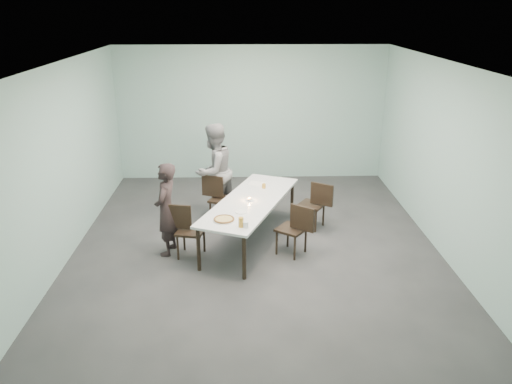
{
  "coord_description": "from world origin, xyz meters",
  "views": [
    {
      "loc": [
        -0.22,
        -7.6,
        3.82
      ],
      "look_at": [
        0.0,
        -0.16,
        1.0
      ],
      "focal_mm": 35.0,
      "sensor_mm": 36.0,
      "label": 1
    }
  ],
  "objects_px": {
    "chair_near_left": "(186,227)",
    "pizza": "(224,219)",
    "chair_near_right": "(296,226)",
    "table": "(250,203)",
    "beer_glass": "(241,222)",
    "chair_far_right": "(316,202)",
    "side_plate": "(241,212)",
    "chair_far_left": "(218,195)",
    "diner_near": "(166,209)",
    "water_tumbler": "(246,225)",
    "diner_far": "(214,171)",
    "tealight": "(249,200)",
    "amber_tumbler": "(264,186)"
  },
  "relations": [
    {
      "from": "chair_near_right",
      "to": "pizza",
      "type": "bearing_deg",
      "value": 51.86
    },
    {
      "from": "chair_near_right",
      "to": "diner_far",
      "type": "height_order",
      "value": "diner_far"
    },
    {
      "from": "table",
      "to": "beer_glass",
      "type": "xyz_separation_m",
      "value": [
        -0.16,
        -1.06,
        0.13
      ]
    },
    {
      "from": "beer_glass",
      "to": "table",
      "type": "bearing_deg",
      "value": 81.57
    },
    {
      "from": "chair_far_right",
      "to": "chair_near_right",
      "type": "bearing_deg",
      "value": 98.11
    },
    {
      "from": "chair_near_left",
      "to": "water_tumbler",
      "type": "relative_size",
      "value": 9.67
    },
    {
      "from": "side_plate",
      "to": "beer_glass",
      "type": "relative_size",
      "value": 1.2
    },
    {
      "from": "chair_far_left",
      "to": "diner_far",
      "type": "relative_size",
      "value": 0.49
    },
    {
      "from": "amber_tumbler",
      "to": "water_tumbler",
      "type": "bearing_deg",
      "value": -101.56
    },
    {
      "from": "chair_near_left",
      "to": "pizza",
      "type": "relative_size",
      "value": 2.56
    },
    {
      "from": "tealight",
      "to": "diner_near",
      "type": "bearing_deg",
      "value": -164.92
    },
    {
      "from": "chair_far_right",
      "to": "diner_far",
      "type": "distance_m",
      "value": 1.98
    },
    {
      "from": "diner_near",
      "to": "water_tumbler",
      "type": "bearing_deg",
      "value": 70.91
    },
    {
      "from": "water_tumbler",
      "to": "tealight",
      "type": "distance_m",
      "value": 1.06
    },
    {
      "from": "chair_near_right",
      "to": "tealight",
      "type": "height_order",
      "value": "chair_near_right"
    },
    {
      "from": "chair_far_left",
      "to": "diner_near",
      "type": "xyz_separation_m",
      "value": [
        -0.76,
        -1.26,
        0.26
      ]
    },
    {
      "from": "chair_near_left",
      "to": "chair_far_left",
      "type": "distance_m",
      "value": 1.45
    },
    {
      "from": "chair_near_right",
      "to": "table",
      "type": "bearing_deg",
      "value": 0.89
    },
    {
      "from": "beer_glass",
      "to": "tealight",
      "type": "xyz_separation_m",
      "value": [
        0.14,
        1.03,
        -0.05
      ]
    },
    {
      "from": "chair_far_left",
      "to": "chair_near_right",
      "type": "xyz_separation_m",
      "value": [
        1.29,
        -1.4,
        0.0
      ]
    },
    {
      "from": "chair_far_left",
      "to": "diner_near",
      "type": "distance_m",
      "value": 1.5
    },
    {
      "from": "chair_near_right",
      "to": "chair_near_left",
      "type": "bearing_deg",
      "value": 36.06
    },
    {
      "from": "pizza",
      "to": "beer_glass",
      "type": "height_order",
      "value": "beer_glass"
    },
    {
      "from": "chair_near_left",
      "to": "chair_near_right",
      "type": "distance_m",
      "value": 1.76
    },
    {
      "from": "chair_far_right",
      "to": "beer_glass",
      "type": "relative_size",
      "value": 5.8
    },
    {
      "from": "table",
      "to": "chair_far_right",
      "type": "xyz_separation_m",
      "value": [
        1.18,
        0.5,
        -0.19
      ]
    },
    {
      "from": "pizza",
      "to": "table",
      "type": "bearing_deg",
      "value": 63.21
    },
    {
      "from": "chair_far_right",
      "to": "side_plate",
      "type": "relative_size",
      "value": 4.83
    },
    {
      "from": "diner_far",
      "to": "chair_far_left",
      "type": "bearing_deg",
      "value": 57.09
    },
    {
      "from": "diner_far",
      "to": "side_plate",
      "type": "distance_m",
      "value": 1.73
    },
    {
      "from": "chair_far_right",
      "to": "tealight",
      "type": "bearing_deg",
      "value": 56.27
    },
    {
      "from": "diner_far",
      "to": "amber_tumbler",
      "type": "relative_size",
      "value": 22.36
    },
    {
      "from": "chair_far_right",
      "to": "diner_far",
      "type": "xyz_separation_m",
      "value": [
        -1.83,
        0.64,
        0.39
      ]
    },
    {
      "from": "table",
      "to": "diner_near",
      "type": "height_order",
      "value": "diner_near"
    },
    {
      "from": "side_plate",
      "to": "beer_glass",
      "type": "distance_m",
      "value": 0.56
    },
    {
      "from": "chair_near_right",
      "to": "diner_far",
      "type": "xyz_separation_m",
      "value": [
        -1.37,
        1.66,
        0.39
      ]
    },
    {
      "from": "chair_near_right",
      "to": "pizza",
      "type": "distance_m",
      "value": 1.2
    },
    {
      "from": "chair_near_left",
      "to": "diner_far",
      "type": "distance_m",
      "value": 1.72
    },
    {
      "from": "chair_near_left",
      "to": "table",
      "type": "bearing_deg",
      "value": 36.19
    },
    {
      "from": "beer_glass",
      "to": "tealight",
      "type": "relative_size",
      "value": 2.68
    },
    {
      "from": "diner_near",
      "to": "table",
      "type": "bearing_deg",
      "value": 115.94
    },
    {
      "from": "water_tumbler",
      "to": "diner_far",
      "type": "bearing_deg",
      "value": 104.37
    },
    {
      "from": "pizza",
      "to": "side_plate",
      "type": "distance_m",
      "value": 0.4
    },
    {
      "from": "chair_far_right",
      "to": "water_tumbler",
      "type": "relative_size",
      "value": 9.67
    },
    {
      "from": "side_plate",
      "to": "amber_tumbler",
      "type": "height_order",
      "value": "amber_tumbler"
    },
    {
      "from": "amber_tumbler",
      "to": "diner_near",
      "type": "bearing_deg",
      "value": -148.96
    },
    {
      "from": "table",
      "to": "water_tumbler",
      "type": "bearing_deg",
      "value": -94.69
    },
    {
      "from": "tealight",
      "to": "beer_glass",
      "type": "bearing_deg",
      "value": -97.48
    },
    {
      "from": "chair_far_left",
      "to": "pizza",
      "type": "height_order",
      "value": "chair_far_left"
    },
    {
      "from": "chair_far_left",
      "to": "side_plate",
      "type": "xyz_separation_m",
      "value": [
        0.42,
        -1.39,
        0.25
      ]
    }
  ]
}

